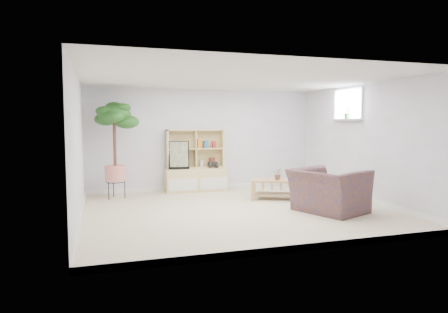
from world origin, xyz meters
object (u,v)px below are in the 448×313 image
object	(u,v)px
storage_unit	(196,160)
coffee_table	(276,189)
floor_tree	(115,150)
armchair	(328,188)

from	to	relation	value
storage_unit	coffee_table	distance (m)	2.09
storage_unit	floor_tree	bearing A→B (deg)	-168.28
storage_unit	armchair	world-z (taller)	storage_unit
coffee_table	floor_tree	size ratio (longest dim) A/B	0.50
armchair	storage_unit	bearing A→B (deg)	9.63
storage_unit	coffee_table	size ratio (longest dim) A/B	1.42
coffee_table	armchair	world-z (taller)	armchair
floor_tree	armchair	distance (m)	4.43
coffee_table	floor_tree	xyz separation A→B (m)	(-3.23, 1.10, 0.82)
floor_tree	armchair	size ratio (longest dim) A/B	1.72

